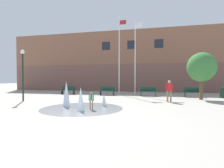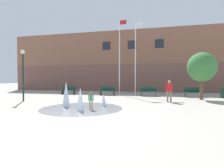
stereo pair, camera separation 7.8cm
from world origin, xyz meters
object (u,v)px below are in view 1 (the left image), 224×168
Objects in this scene: park_bench_near_trashcan at (148,91)px; trash_can at (223,93)px; child_with_pink_shirt at (91,99)px; street_tree_near_building at (201,67)px; park_bench_under_right_flagpole at (107,91)px; lamp_post_left_lane at (23,68)px; flagpole_right at (135,55)px; teen_by_trashcan at (169,89)px; park_bench_far_right at (193,92)px; flagpole_left at (119,54)px; park_bench_under_left_flagpole at (68,90)px.

trash_can is at bearing -1.10° from park_bench_near_trashcan.
child_with_pink_shirt is 9.87m from street_tree_near_building.
park_bench_under_right_flagpole and park_bench_near_trashcan have the same top height.
flagpole_right is at bearing 41.74° from lamp_post_left_lane.
flagpole_right is at bearing 20.09° from park_bench_under_right_flagpole.
teen_by_trashcan is 0.20× the size of flagpole_right.
lamp_post_left_lane reaches higher than park_bench_near_trashcan.
park_bench_under_right_flagpole is 7.14m from teen_by_trashcan.
street_tree_near_building is (5.68, -2.93, -1.57)m from flagpole_right.
park_bench_far_right is at bearing 23.92° from lamp_post_left_lane.
child_with_pink_shirt is 10.10m from flagpole_left.
street_tree_near_building is at bearing -24.07° from park_bench_near_trashcan.
park_bench_near_trashcan is at bearing -0.42° from park_bench_under_left_flagpole.
park_bench_far_right is at bearing -52.39° from child_with_pink_shirt.
lamp_post_left_lane is 17.05m from trash_can.
park_bench_under_left_flagpole is 1.00× the size of park_bench_under_right_flagpole.
flagpole_right is (1.71, 0.00, -0.20)m from flagpole_left.
child_with_pink_shirt is (-6.96, -8.20, 0.10)m from park_bench_far_right.
flagpole_right reaches higher than trash_can.
trash_can is 3.64m from street_tree_near_building.
flagpole_left is 8.14m from street_tree_near_building.
teen_by_trashcan is at bearing -140.09° from street_tree_near_building.
park_bench_far_right is 0.41× the size of lamp_post_left_lane.
flagpole_right reaches higher than street_tree_near_building.
child_with_pink_shirt is 0.12× the size of flagpole_right.
lamp_post_left_lane reaches higher than teen_by_trashcan.
lamp_post_left_lane is (-7.90, -7.05, -1.65)m from flagpole_right.
flagpole_left is 9.28× the size of trash_can.
park_bench_far_right is 0.20× the size of flagpole_right.
teen_by_trashcan is at bearing -69.12° from park_bench_near_trashcan.
park_bench_under_right_flagpole is 4.19m from park_bench_near_trashcan.
lamp_post_left_lane is (-6.37, 2.28, 1.99)m from child_with_pink_shirt.
flagpole_right reaches higher than child_with_pink_shirt.
park_bench_under_right_flagpole is 8.40m from child_with_pink_shirt.
park_bench_far_right is 2.52m from trash_can.
child_with_pink_shirt reaches higher than park_bench_under_right_flagpole.
park_bench_under_left_flagpole is at bearing 171.29° from street_tree_near_building.
teen_by_trashcan is (1.59, -4.18, 0.45)m from park_bench_near_trashcan.
teen_by_trashcan is 0.19× the size of flagpole_left.
park_bench_under_right_flagpole is 1.62× the size of child_with_pink_shirt.
flagpole_left reaches higher than flagpole_right.
child_with_pink_shirt is at bearing -81.31° from park_bench_under_right_flagpole.
flagpole_left is 1.05× the size of flagpole_right.
flagpole_right is 10.72m from lamp_post_left_lane.
child_with_pink_shirt reaches higher than trash_can.
trash_can is at bearing -61.19° from child_with_pink_shirt.
park_bench_under_right_flagpole is 10.76m from trash_can.
teen_by_trashcan reaches higher than park_bench_far_right.
street_tree_near_building is (2.70, 2.26, 1.72)m from teen_by_trashcan.
flagpole_right is at bearing 171.90° from trash_can.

